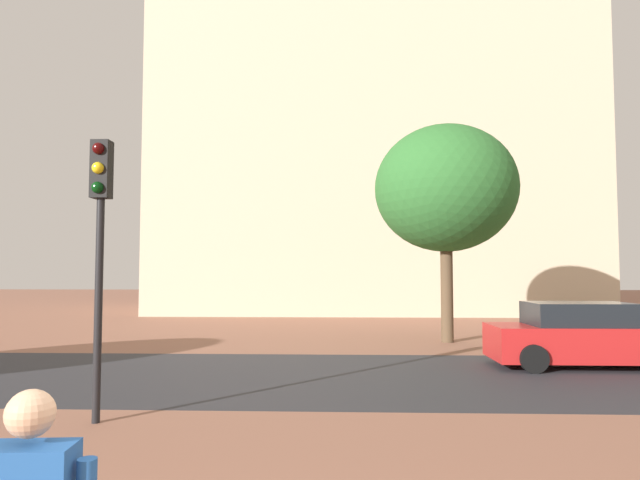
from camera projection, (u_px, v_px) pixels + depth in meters
ground_plane at (337, 376)px, 12.08m from camera, size 120.00×120.00×0.00m
street_asphalt_strip at (337, 376)px, 12.08m from camera, size 120.00×6.25×0.00m
landmark_building at (374, 132)px, 33.36m from camera, size 24.40×10.60×36.88m
car_red at (579, 336)px, 13.27m from camera, size 4.17×1.93×1.54m
traffic_light_pole at (100, 223)px, 8.48m from camera, size 0.28×0.34×4.31m
tree_curb_far at (446, 189)px, 18.23m from camera, size 4.66×4.66×7.13m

